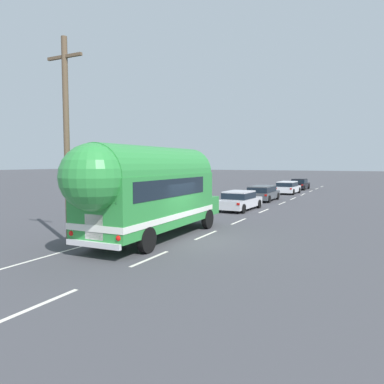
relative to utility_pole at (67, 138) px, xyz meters
The scene contains 8 objects.
ground_plane 6.87m from the utility_pole, 33.26° to the left, with size 300.00×300.00×0.00m, color #424247.
lane_markings 16.20m from the utility_pole, 83.03° to the left, with size 3.69×80.00×0.01m.
utility_pole is the anchor object (origin of this frame).
painted_bus 3.94m from the utility_pole, 37.55° to the left, with size 2.72×10.36×4.12m.
car_lead 14.61m from the utility_pole, 79.18° to the left, with size 2.13×4.82×1.37m.
car_second 21.33m from the utility_pole, 83.44° to the left, with size 2.02×4.54×1.37m.
car_third 29.85m from the utility_pole, 84.67° to the left, with size 2.05×4.35×1.37m.
car_fourth 37.20m from the utility_pole, 85.92° to the left, with size 1.97×4.45×1.37m.
Camera 1 is at (7.17, -14.44, 3.41)m, focal length 34.93 mm.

